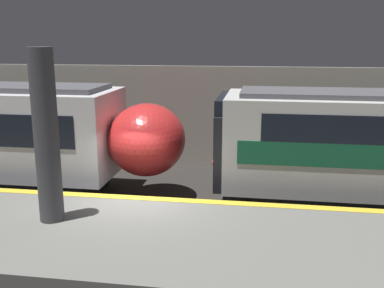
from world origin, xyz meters
name	(u,v)px	position (x,y,z in m)	size (l,w,h in m)	color
ground_plane	(138,231)	(0.00, 0.00, 0.00)	(120.00, 120.00, 0.00)	#282623
platform	(112,250)	(0.00, -2.15, 0.51)	(40.00, 4.30, 1.02)	slate
station_rear_barrier	(181,117)	(0.00, 6.46, 2.03)	(50.00, 0.15, 4.05)	#B2AD9E
support_pillar_near	(46,137)	(-1.51, -1.83, 2.97)	(0.55, 0.55, 3.91)	#47474C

